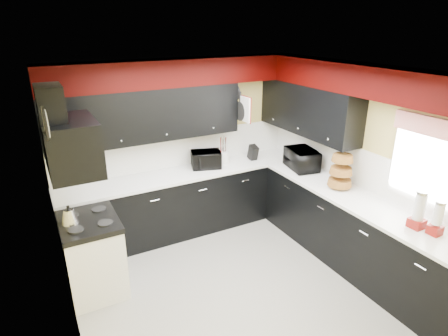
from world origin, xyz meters
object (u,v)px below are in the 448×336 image
utensil_crock (223,158)px  knife_block (253,153)px  microwave (302,159)px  toaster_oven (206,159)px  kettle (69,216)px

utensil_crock → knife_block: knife_block is taller
microwave → utensil_crock: bearing=62.5°
toaster_oven → utensil_crock: size_ratio=2.31×
utensil_crock → toaster_oven: bearing=-174.6°
toaster_oven → microwave: (1.21, -0.71, 0.02)m
knife_block → utensil_crock: bearing=173.7°
microwave → kettle: microwave is taller
toaster_oven → microwave: microwave is taller
microwave → utensil_crock: 1.17m
toaster_oven → utensil_crock: 0.30m
microwave → utensil_crock: (-0.91, 0.74, -0.05)m
utensil_crock → knife_block: bearing=-9.1°
microwave → kettle: size_ratio=2.94×
microwave → kettle: bearing=102.4°
toaster_oven → kettle: bearing=-141.9°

